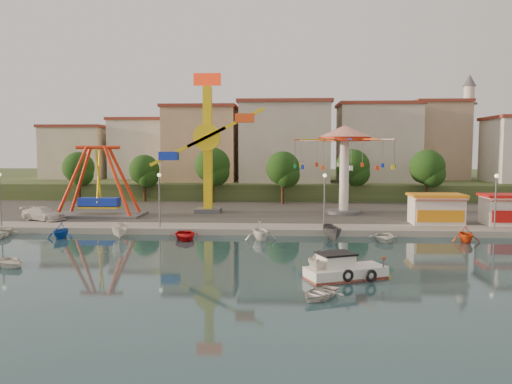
# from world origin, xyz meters

# --- Properties ---
(ground) EXTENTS (200.00, 200.00, 0.00)m
(ground) POSITION_xyz_m (0.00, 0.00, 0.00)
(ground) COLOR #15343B
(ground) RESTS_ON ground
(quay_deck) EXTENTS (200.00, 100.00, 0.60)m
(quay_deck) POSITION_xyz_m (0.00, 62.00, 0.30)
(quay_deck) COLOR #9E998E
(quay_deck) RESTS_ON ground
(asphalt_pad) EXTENTS (90.00, 28.00, 0.01)m
(asphalt_pad) POSITION_xyz_m (0.00, 30.00, 0.60)
(asphalt_pad) COLOR #4C4944
(asphalt_pad) RESTS_ON quay_deck
(hill_terrace) EXTENTS (200.00, 60.00, 3.00)m
(hill_terrace) POSITION_xyz_m (0.00, 67.00, 1.50)
(hill_terrace) COLOR #384C26
(hill_terrace) RESTS_ON ground
(pirate_ship_ride) EXTENTS (10.00, 5.00, 8.00)m
(pirate_ship_ride) POSITION_xyz_m (-16.83, 20.54, 4.39)
(pirate_ship_ride) COLOR #59595E
(pirate_ship_ride) RESTS_ON quay_deck
(kamikaze_tower) EXTENTS (9.14, 3.10, 16.50)m
(kamikaze_tower) POSITION_xyz_m (-4.47, 24.24, 8.31)
(kamikaze_tower) COLOR #59595E
(kamikaze_tower) RESTS_ON quay_deck
(wave_swinger) EXTENTS (11.60, 11.60, 10.40)m
(wave_swinger) POSITION_xyz_m (11.23, 24.44, 8.20)
(wave_swinger) COLOR #59595E
(wave_swinger) RESTS_ON quay_deck
(booth_left) EXTENTS (5.40, 3.78, 3.08)m
(booth_left) POSITION_xyz_m (19.60, 16.49, 2.16)
(booth_left) COLOR white
(booth_left) RESTS_ON quay_deck
(booth_mid) EXTENTS (5.40, 3.78, 3.08)m
(booth_mid) POSITION_xyz_m (26.85, 16.49, 2.16)
(booth_mid) COLOR white
(booth_mid) RESTS_ON quay_deck
(lamp_post_0) EXTENTS (0.14, 0.14, 5.00)m
(lamp_post_0) POSITION_xyz_m (-24.00, 13.00, 3.10)
(lamp_post_0) COLOR #59595E
(lamp_post_0) RESTS_ON quay_deck
(lamp_post_1) EXTENTS (0.14, 0.14, 5.00)m
(lamp_post_1) POSITION_xyz_m (-8.00, 13.00, 3.10)
(lamp_post_1) COLOR #59595E
(lamp_post_1) RESTS_ON quay_deck
(lamp_post_2) EXTENTS (0.14, 0.14, 5.00)m
(lamp_post_2) POSITION_xyz_m (8.00, 13.00, 3.10)
(lamp_post_2) COLOR #59595E
(lamp_post_2) RESTS_ON quay_deck
(lamp_post_3) EXTENTS (0.14, 0.14, 5.00)m
(lamp_post_3) POSITION_xyz_m (24.00, 13.00, 3.10)
(lamp_post_3) COLOR #59595E
(lamp_post_3) RESTS_ON quay_deck
(tree_0) EXTENTS (4.60, 4.60, 7.19)m
(tree_0) POSITION_xyz_m (-26.00, 36.98, 5.47)
(tree_0) COLOR #382314
(tree_0) RESTS_ON quay_deck
(tree_1) EXTENTS (4.35, 4.35, 6.80)m
(tree_1) POSITION_xyz_m (-16.00, 36.24, 5.20)
(tree_1) COLOR #382314
(tree_1) RESTS_ON quay_deck
(tree_2) EXTENTS (5.02, 5.02, 7.85)m
(tree_2) POSITION_xyz_m (-6.00, 35.81, 5.92)
(tree_2) COLOR #382314
(tree_2) RESTS_ON quay_deck
(tree_3) EXTENTS (4.68, 4.68, 7.32)m
(tree_3) POSITION_xyz_m (4.00, 34.36, 5.55)
(tree_3) COLOR #382314
(tree_3) RESTS_ON quay_deck
(tree_4) EXTENTS (4.86, 4.86, 7.60)m
(tree_4) POSITION_xyz_m (14.00, 37.35, 5.75)
(tree_4) COLOR #382314
(tree_4) RESTS_ON quay_deck
(tree_5) EXTENTS (4.83, 4.83, 7.54)m
(tree_5) POSITION_xyz_m (24.00, 35.54, 5.71)
(tree_5) COLOR #382314
(tree_5) RESTS_ON quay_deck
(building_0) EXTENTS (9.26, 9.53, 11.87)m
(building_0) POSITION_xyz_m (-33.37, 46.06, 8.93)
(building_0) COLOR beige
(building_0) RESTS_ON hill_terrace
(building_1) EXTENTS (12.33, 9.01, 8.63)m
(building_1) POSITION_xyz_m (-21.33, 51.38, 7.32)
(building_1) COLOR silver
(building_1) RESTS_ON hill_terrace
(building_2) EXTENTS (11.95, 9.28, 11.23)m
(building_2) POSITION_xyz_m (-8.19, 51.96, 8.62)
(building_2) COLOR tan
(building_2) RESTS_ON hill_terrace
(building_3) EXTENTS (12.59, 10.50, 9.20)m
(building_3) POSITION_xyz_m (5.60, 48.80, 7.60)
(building_3) COLOR beige
(building_3) RESTS_ON hill_terrace
(building_4) EXTENTS (10.75, 9.23, 9.24)m
(building_4) POSITION_xyz_m (19.07, 52.20, 7.62)
(building_4) COLOR beige
(building_4) RESTS_ON hill_terrace
(building_5) EXTENTS (12.77, 10.96, 11.21)m
(building_5) POSITION_xyz_m (32.37, 50.33, 8.61)
(building_5) COLOR tan
(building_5) RESTS_ON hill_terrace
(minaret) EXTENTS (2.80, 2.80, 18.00)m
(minaret) POSITION_xyz_m (36.00, 54.00, 12.55)
(minaret) COLOR silver
(minaret) RESTS_ON hill_terrace
(cabin_motorboat) EXTENTS (5.48, 3.77, 1.80)m
(cabin_motorboat) POSITION_xyz_m (7.89, -3.39, 0.48)
(cabin_motorboat) COLOR white
(cabin_motorboat) RESTS_ON ground
(rowboat_a) EXTENTS (3.77, 3.70, 0.64)m
(rowboat_a) POSITION_xyz_m (-15.12, -1.29, 0.32)
(rowboat_a) COLOR white
(rowboat_a) RESTS_ON ground
(rowboat_b) EXTENTS (3.34, 3.54, 0.60)m
(rowboat_b) POSITION_xyz_m (6.03, -7.72, 0.30)
(rowboat_b) COLOR silver
(rowboat_b) RESTS_ON ground
(skiff) EXTENTS (2.39, 4.14, 1.51)m
(skiff) POSITION_xyz_m (6.53, -2.89, 0.75)
(skiff) COLOR silver
(skiff) RESTS_ON ground
(van) EXTENTS (5.38, 3.60, 1.45)m
(van) POSITION_xyz_m (-21.54, 16.84, 1.32)
(van) COLOR silver
(van) RESTS_ON quay_deck
(moored_boat_1) EXTENTS (2.44, 2.81, 1.44)m
(moored_boat_1) POSITION_xyz_m (-16.49, 9.80, 0.72)
(moored_boat_1) COLOR blue
(moored_boat_1) RESTS_ON ground
(moored_boat_2) EXTENTS (2.41, 3.91, 1.41)m
(moored_boat_2) POSITION_xyz_m (-10.94, 9.80, 0.71)
(moored_boat_2) COLOR silver
(moored_boat_2) RESTS_ON ground
(moored_boat_3) EXTENTS (3.56, 4.38, 0.80)m
(moored_boat_3) POSITION_xyz_m (-4.93, 9.80, 0.40)
(moored_boat_3) COLOR red
(moored_boat_3) RESTS_ON ground
(moored_boat_4) EXTENTS (3.63, 3.95, 1.74)m
(moored_boat_4) POSITION_xyz_m (1.98, 9.80, 0.87)
(moored_boat_4) COLOR white
(moored_boat_4) RESTS_ON ground
(moored_boat_5) EXTENTS (1.89, 3.89, 1.44)m
(moored_boat_5) POSITION_xyz_m (8.45, 9.80, 0.72)
(moored_boat_5) COLOR #515054
(moored_boat_5) RESTS_ON ground
(moored_boat_6) EXTENTS (2.91, 3.85, 0.75)m
(moored_boat_6) POSITION_xyz_m (13.09, 9.80, 0.38)
(moored_boat_6) COLOR white
(moored_boat_6) RESTS_ON ground
(moored_boat_7) EXTENTS (2.43, 2.80, 1.45)m
(moored_boat_7) POSITION_xyz_m (20.19, 9.80, 0.72)
(moored_boat_7) COLOR #DA4513
(moored_boat_7) RESTS_ON ground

